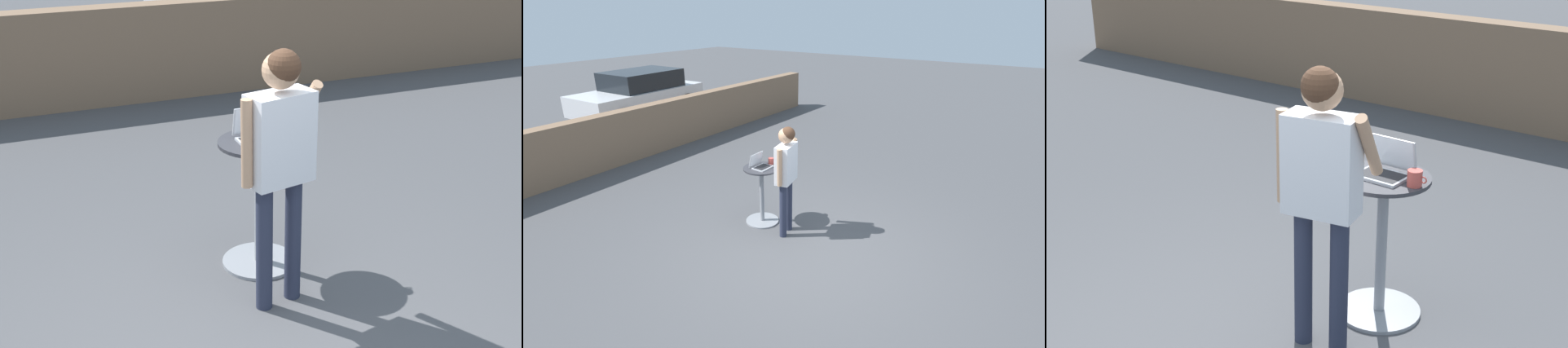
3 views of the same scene
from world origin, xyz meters
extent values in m
cube|color=#84664C|center=(0.00, 5.53, 0.60)|extent=(16.29, 0.35, 1.19)
cylinder|color=gray|center=(0.44, 1.13, 0.01)|extent=(0.55, 0.55, 0.03)
cylinder|color=gray|center=(0.44, 1.13, 0.48)|extent=(0.07, 0.07, 0.92)
cylinder|color=#333338|center=(0.44, 1.13, 0.95)|extent=(0.58, 0.58, 0.02)
cube|color=#B7BABF|center=(0.44, 1.11, 0.98)|extent=(0.31, 0.23, 0.02)
cube|color=black|center=(0.44, 1.11, 0.99)|extent=(0.27, 0.18, 0.00)
cube|color=#B7BABF|center=(0.44, 1.24, 1.09)|extent=(0.30, 0.06, 0.21)
cube|color=white|center=(0.44, 1.24, 1.09)|extent=(0.28, 0.05, 0.19)
cylinder|color=#C14C42|center=(0.66, 1.11, 1.02)|extent=(0.09, 0.09, 0.10)
torus|color=#C14C42|center=(0.72, 1.11, 1.02)|extent=(0.04, 0.01, 0.04)
cylinder|color=#282D42|center=(0.24, 0.58, 0.44)|extent=(0.11, 0.11, 0.89)
cylinder|color=#282D42|center=(0.47, 0.63, 0.44)|extent=(0.11, 0.11, 0.89)
cube|color=silver|center=(0.35, 0.60, 1.18)|extent=(0.46, 0.29, 0.58)
sphere|color=tan|center=(0.35, 0.60, 1.61)|extent=(0.23, 0.23, 0.23)
sphere|color=#472D1E|center=(0.36, 0.57, 1.64)|extent=(0.21, 0.21, 0.21)
cylinder|color=tan|center=(0.11, 0.55, 1.19)|extent=(0.07, 0.07, 0.56)
cylinder|color=tan|center=(0.58, 0.73, 1.30)|extent=(0.14, 0.34, 0.43)
cylinder|color=black|center=(2.57, 7.81, 0.33)|extent=(0.67, 0.24, 0.66)
cylinder|color=black|center=(2.51, 9.51, 0.33)|extent=(0.67, 0.24, 0.66)
cylinder|color=black|center=(5.11, 7.91, 0.33)|extent=(0.67, 0.24, 0.66)
cylinder|color=black|center=(5.05, 9.60, 0.33)|extent=(0.67, 0.24, 0.66)
camera|label=1|loc=(-1.38, -3.22, 2.72)|focal=50.00mm
camera|label=2|loc=(-4.33, -2.57, 3.31)|focal=28.00mm
camera|label=3|loc=(2.60, -2.42, 2.60)|focal=50.00mm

